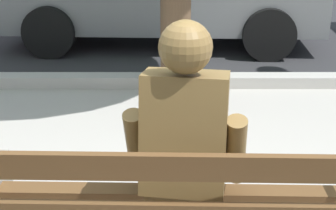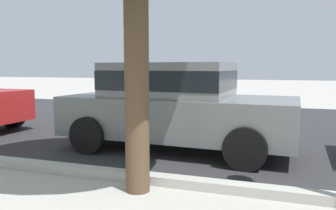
{
  "view_description": "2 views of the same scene",
  "coord_description": "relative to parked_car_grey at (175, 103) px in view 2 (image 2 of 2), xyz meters",
  "views": [
    {
      "loc": [
        -0.06,
        -2.1,
        1.8
      ],
      "look_at": [
        -0.07,
        0.5,
        0.75
      ],
      "focal_mm": 54.08,
      "sensor_mm": 36.0,
      "label": 1
    },
    {
      "loc": [
        1.6,
        -0.98,
        1.48
      ],
      "look_at": [
        -0.33,
        4.75,
        0.8
      ],
      "focal_mm": 35.86,
      "sensor_mm": 36.0,
      "label": 2
    }
  ],
  "objects": [
    {
      "name": "street_surface",
      "position": [
        0.2,
        2.75,
        -0.84
      ],
      "size": [
        60.0,
        9.0,
        0.01
      ],
      "primitive_type": "cube",
      "color": "#2D2D30",
      "rests_on": "ground"
    },
    {
      "name": "parked_car_grey",
      "position": [
        0.0,
        0.0,
        0.0
      ],
      "size": [
        4.17,
        2.06,
        1.56
      ],
      "color": "slate",
      "rests_on": "ground"
    },
    {
      "name": "curb_stone",
      "position": [
        0.2,
        -1.85,
        -0.78
      ],
      "size": [
        60.0,
        0.2,
        0.12
      ],
      "primitive_type": "cube",
      "color": "#B2AFA8",
      "rests_on": "ground"
    }
  ]
}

